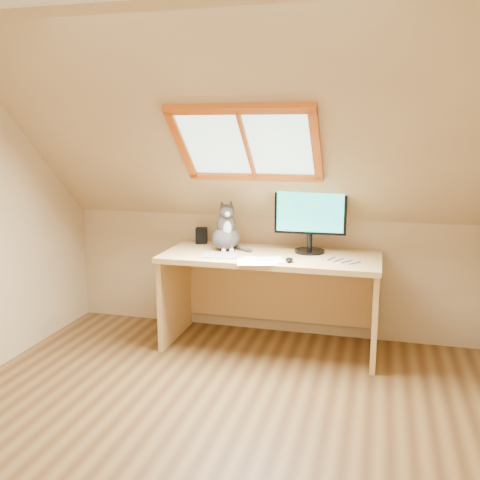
% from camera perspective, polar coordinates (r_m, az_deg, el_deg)
% --- Properties ---
extents(ground, '(3.50, 3.50, 0.00)m').
position_cam_1_polar(ground, '(3.25, -4.08, -20.14)').
color(ground, brown).
rests_on(ground, ground).
extents(room_shell, '(3.52, 3.52, 2.41)m').
position_cam_1_polar(room_shell, '(2.70, -5.14, 5.61)').
color(room_shell, tan).
rests_on(room_shell, ground).
extents(desk, '(1.68, 0.74, 0.77)m').
position_cam_1_polar(desk, '(4.31, 3.48, -4.28)').
color(desk, tan).
rests_on(desk, ground).
extents(monitor, '(0.56, 0.24, 0.52)m').
position_cam_1_polar(monitor, '(4.21, 7.51, 2.61)').
color(monitor, black).
rests_on(monitor, desk).
extents(cat, '(0.31, 0.33, 0.41)m').
position_cam_1_polar(cat, '(4.30, -1.49, 0.87)').
color(cat, '#46403E').
rests_on(cat, desk).
extents(desk_speaker, '(0.11, 0.11, 0.13)m').
position_cam_1_polar(desk_speaker, '(4.58, -4.13, 0.47)').
color(desk_speaker, black).
rests_on(desk_speaker, desk).
extents(graphics_tablet, '(0.28, 0.22, 0.01)m').
position_cam_1_polar(graphics_tablet, '(4.11, -2.11, -1.65)').
color(graphics_tablet, '#B2B2B7').
rests_on(graphics_tablet, desk).
extents(mouse, '(0.06, 0.10, 0.03)m').
position_cam_1_polar(mouse, '(3.94, 5.27, -2.12)').
color(mouse, black).
rests_on(mouse, desk).
extents(papers, '(0.35, 0.30, 0.01)m').
position_cam_1_polar(papers, '(3.94, 2.29, -2.26)').
color(papers, white).
rests_on(papers, desk).
extents(cables, '(0.51, 0.26, 0.01)m').
position_cam_1_polar(cables, '(4.00, 9.54, -2.17)').
color(cables, silver).
rests_on(cables, desk).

